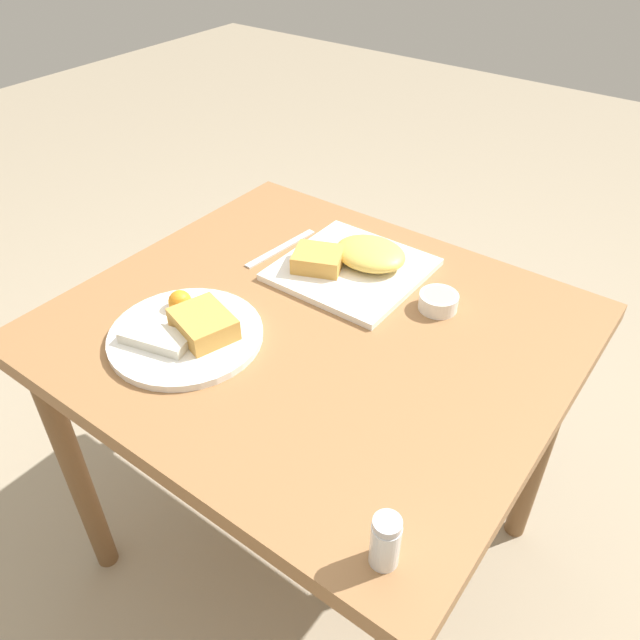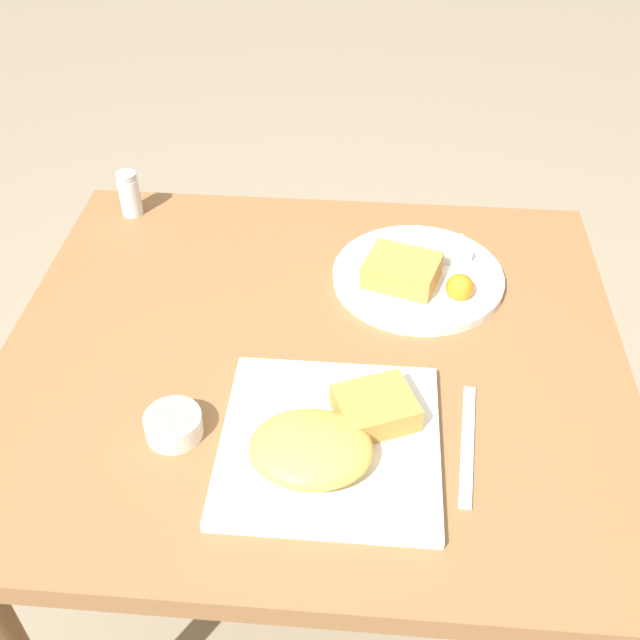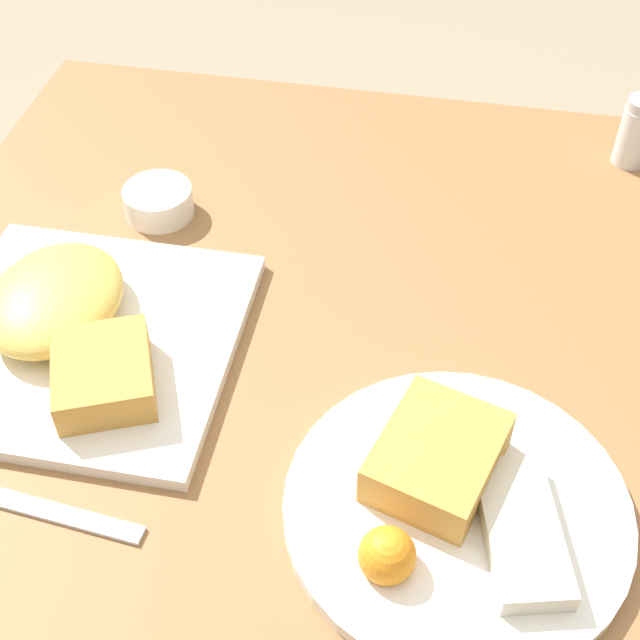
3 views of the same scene
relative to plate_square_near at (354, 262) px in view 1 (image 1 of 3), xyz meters
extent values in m
plane|color=gray|center=(-0.04, 0.19, -0.75)|extent=(8.00, 8.00, 0.00)
cube|color=olive|center=(-0.04, 0.19, -0.04)|extent=(0.91, 0.81, 0.04)
cylinder|color=brown|center=(-0.43, -0.16, -0.40)|extent=(0.05, 0.05, 0.69)
cylinder|color=brown|center=(0.36, -0.16, -0.40)|extent=(0.05, 0.05, 0.69)
cylinder|color=brown|center=(0.36, 0.54, -0.40)|extent=(0.05, 0.05, 0.69)
cube|color=white|center=(0.00, 0.01, -0.01)|extent=(0.28, 0.28, 0.01)
ellipsoid|color=#E5BC51|center=(-0.02, -0.03, 0.01)|extent=(0.15, 0.13, 0.04)
cube|color=gold|center=(0.06, 0.05, 0.01)|extent=(0.12, 0.11, 0.04)
cylinder|color=white|center=(0.12, 0.36, -0.01)|extent=(0.28, 0.28, 0.01)
cube|color=gold|center=(0.09, 0.34, 0.01)|extent=(0.13, 0.12, 0.04)
cube|color=beige|center=(0.14, 0.41, 0.00)|extent=(0.13, 0.08, 0.02)
sphere|color=orange|center=(0.18, 0.32, 0.01)|extent=(0.04, 0.04, 0.04)
cylinder|color=white|center=(-0.20, 0.01, -0.01)|extent=(0.07, 0.07, 0.03)
cylinder|color=beige|center=(-0.20, 0.01, 0.01)|extent=(0.06, 0.06, 0.00)
cylinder|color=white|center=(-0.40, 0.52, 0.01)|extent=(0.04, 0.04, 0.07)
cylinder|color=white|center=(-0.40, 0.52, 0.00)|extent=(0.03, 0.03, 0.04)
cylinder|color=silver|center=(-0.40, 0.52, 0.06)|extent=(0.04, 0.04, 0.01)
cube|color=silver|center=(0.18, 0.02, -0.02)|extent=(0.04, 0.20, 0.00)
camera|label=1|loc=(-0.59, 0.91, 0.70)|focal=35.00mm
camera|label=2|loc=(0.04, -0.61, 0.73)|focal=42.00mm
camera|label=3|loc=(0.52, 0.33, 0.60)|focal=50.00mm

